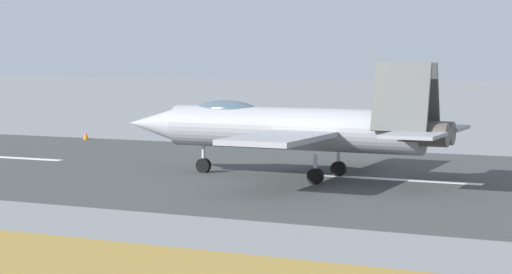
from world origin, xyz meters
TOP-DOWN VIEW (x-y plane):
  - ground_plane at (0.00, 0.00)m, footprint 400.00×400.00m
  - runway_strip at (-0.02, 0.00)m, footprint 240.00×26.00m
  - fighter_jet at (6.18, 1.44)m, footprint 17.41×14.37m
  - marker_cone_mid at (12.56, -12.03)m, footprint 0.44×0.44m
  - marker_cone_far at (27.79, -12.03)m, footprint 0.44×0.44m

SIDE VIEW (x-z plane):
  - ground_plane at x=0.00m, z-range 0.00..0.00m
  - runway_strip at x=-0.02m, z-range 0.00..0.02m
  - marker_cone_mid at x=12.56m, z-range 0.00..0.55m
  - marker_cone_far at x=27.79m, z-range 0.00..0.55m
  - fighter_jet at x=6.18m, z-range -0.35..5.36m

